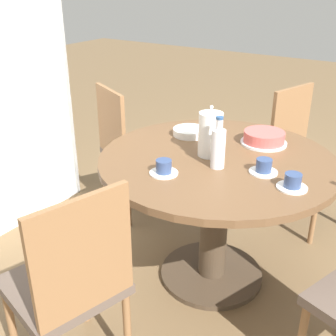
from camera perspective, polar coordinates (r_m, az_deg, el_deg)
name	(u,v)px	position (r m, az deg, el deg)	size (l,w,h in m)	color
ground_plane	(211,275)	(2.54, 5.85, -14.22)	(14.00, 14.00, 0.00)	brown
dining_table	(216,189)	(2.23, 6.48, -2.85)	(1.21, 1.21, 0.75)	#473828
chair_b	(303,155)	(2.96, 17.87, 1.72)	(0.52, 0.52, 0.93)	olive
chair_c	(130,148)	(2.94, -5.15, 2.72)	(0.56, 0.56, 0.93)	olive
chair_d	(70,283)	(1.76, -13.11, -14.91)	(0.51, 0.51, 0.93)	olive
coffee_pot	(211,133)	(2.13, 5.82, 4.79)	(0.12, 0.12, 0.26)	white
water_bottle	(218,147)	(2.00, 6.81, 2.82)	(0.07, 0.07, 0.25)	silver
cake_main	(264,138)	(2.35, 12.88, 3.99)	(0.25, 0.25, 0.07)	silver
cup_a	(264,167)	(2.00, 12.83, 0.10)	(0.13, 0.13, 0.07)	silver
cup_b	(164,168)	(1.94, -0.58, -0.04)	(0.13, 0.13, 0.07)	silver
cup_c	(293,182)	(1.89, 16.52, -1.89)	(0.13, 0.13, 0.07)	silver
plate_stack	(190,132)	(2.42, 2.94, 4.92)	(0.19, 0.19, 0.04)	white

